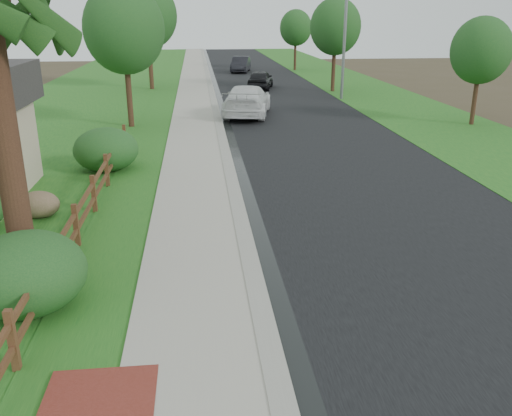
{
  "coord_description": "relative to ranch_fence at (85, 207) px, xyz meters",
  "views": [
    {
      "loc": [
        -0.65,
        -7.07,
        5.3
      ],
      "look_at": [
        0.58,
        4.33,
        1.16
      ],
      "focal_mm": 38.0,
      "sensor_mm": 36.0,
      "label": 1
    }
  ],
  "objects": [
    {
      "name": "shrub_b",
      "position": [
        -0.3,
        -4.07,
        0.15
      ],
      "size": [
        2.78,
        2.78,
        1.53
      ],
      "primitive_type": "ellipsoid",
      "rotation": [
        0.0,
        0.0,
        -0.33
      ],
      "color": "#19471E",
      "rests_on": "ground"
    },
    {
      "name": "verge_far",
      "position": [
        15.1,
        28.6,
        -0.6
      ],
      "size": [
        6.0,
        90.0,
        0.04
      ],
      "primitive_type": "cube",
      "color": "#17531B",
      "rests_on": "ground"
    },
    {
      "name": "tree_far_right",
      "position": [
        12.6,
        40.29,
        3.34
      ],
      "size": [
        3.07,
        3.07,
        5.66
      ],
      "color": "#321E14",
      "rests_on": "ground"
    },
    {
      "name": "ground",
      "position": [
        3.6,
        -6.4,
        -0.62
      ],
      "size": [
        120.0,
        120.0,
        0.0
      ],
      "primitive_type": "plane",
      "color": "#3E3622"
    },
    {
      "name": "grass_strip",
      "position": [
        0.8,
        28.6,
        -0.59
      ],
      "size": [
        1.6,
        90.0,
        0.06
      ],
      "primitive_type": "cube",
      "color": "#17531B",
      "rests_on": "ground"
    },
    {
      "name": "wet_gutter",
      "position": [
        4.35,
        28.6,
        -0.6
      ],
      "size": [
        0.5,
        90.0,
        0.0
      ],
      "primitive_type": "cube",
      "color": "black",
      "rests_on": "road"
    },
    {
      "name": "shrub_d",
      "position": [
        -0.3,
        5.6,
        0.15
      ],
      "size": [
        2.91,
        2.91,
        1.54
      ],
      "primitive_type": "ellipsoid",
      "rotation": [
        0.0,
        0.0,
        -0.37
      ],
      "color": "#19471E",
      "rests_on": "ground"
    },
    {
      "name": "streetlight",
      "position": [
        12.12,
        21.25,
        4.7
      ],
      "size": [
        2.17,
        0.34,
        9.38
      ],
      "color": "gray",
      "rests_on": "ground"
    },
    {
      "name": "lawn_near",
      "position": [
        -4.4,
        28.6,
        -0.6
      ],
      "size": [
        9.0,
        90.0,
        0.04
      ],
      "primitive_type": "cube",
      "color": "#17531B",
      "rests_on": "ground"
    },
    {
      "name": "dark_car_far",
      "position": [
        7.19,
        39.11,
        0.11
      ],
      "size": [
        2.31,
        4.49,
        1.41
      ],
      "primitive_type": "imported",
      "rotation": [
        0.0,
        0.0,
        -0.2
      ],
      "color": "black",
      "rests_on": "road"
    },
    {
      "name": "tree_near_right",
      "position": [
        16.6,
        12.17,
        2.98
      ],
      "size": [
        2.89,
        2.89,
        5.2
      ],
      "color": "#321E14",
      "rests_on": "ground"
    },
    {
      "name": "road",
      "position": [
        8.2,
        28.6,
        -0.61
      ],
      "size": [
        8.0,
        90.0,
        0.02
      ],
      "primitive_type": "cube",
      "color": "black",
      "rests_on": "ground"
    },
    {
      "name": "curb",
      "position": [
        4.0,
        28.6,
        -0.56
      ],
      "size": [
        0.4,
        90.0,
        0.12
      ],
      "primitive_type": "cube",
      "color": "gray",
      "rests_on": "ground"
    },
    {
      "name": "tree_mid_right",
      "position": [
        12.6,
        24.9,
        3.79
      ],
      "size": [
        3.5,
        3.5,
        6.34
      ],
      "color": "#321E14",
      "rests_on": "ground"
    },
    {
      "name": "tree_near_left",
      "position": [
        -0.3,
        13.49,
        3.97
      ],
      "size": [
        3.76,
        3.76,
        6.67
      ],
      "color": "#321E14",
      "rests_on": "ground"
    },
    {
      "name": "white_suv",
      "position": [
        5.65,
        15.94,
        0.22
      ],
      "size": [
        3.35,
        5.97,
        1.63
      ],
      "primitive_type": "imported",
      "rotation": [
        0.0,
        0.0,
        2.94
      ],
      "color": "silver",
      "rests_on": "road"
    },
    {
      "name": "dark_car_mid",
      "position": [
        7.65,
        26.88,
        0.08
      ],
      "size": [
        2.49,
        4.24,
        1.36
      ],
      "primitive_type": "imported",
      "rotation": [
        0.0,
        0.0,
        2.9
      ],
      "color": "black",
      "rests_on": "road"
    },
    {
      "name": "tree_mid_left",
      "position": [
        -0.3,
        27.54,
        4.51
      ],
      "size": [
        4.15,
        4.15,
        7.43
      ],
      "color": "#321E14",
      "rests_on": "ground"
    },
    {
      "name": "ranch_fence",
      "position": [
        0.0,
        0.0,
        0.0
      ],
      "size": [
        0.12,
        16.92,
        1.1
      ],
      "color": "#462A17",
      "rests_on": "ground"
    },
    {
      "name": "sidewalk",
      "position": [
        2.7,
        28.6,
        -0.57
      ],
      "size": [
        2.2,
        90.0,
        0.1
      ],
      "primitive_type": "cube",
      "color": "#ABA495",
      "rests_on": "ground"
    },
    {
      "name": "boulder",
      "position": [
        -1.45,
        0.99,
        -0.24
      ],
      "size": [
        1.19,
        0.93,
        0.75
      ],
      "primitive_type": "ellipsoid",
      "rotation": [
        0.0,
        0.0,
        -0.08
      ],
      "color": "brown",
      "rests_on": "ground"
    }
  ]
}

